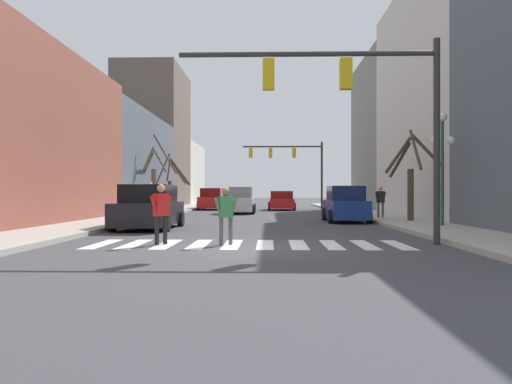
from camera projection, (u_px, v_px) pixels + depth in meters
ground_plane at (248, 247)px, 12.87m from camera, size 240.00×240.00×0.00m
sidewalk_right at (511, 245)px, 12.69m from camera, size 2.75×90.00×0.15m
building_row_left at (118, 152)px, 38.33m from camera, size 6.00×59.81×13.71m
building_row_right at (462, 110)px, 27.19m from camera, size 6.00×39.21×13.18m
crosswalk_stripes at (249, 244)px, 13.61m from camera, size 8.55×2.60×0.01m
traffic_signal_near at (357, 94)px, 13.58m from camera, size 7.11×0.28×5.61m
traffic_signal_far at (291, 159)px, 43.19m from camera, size 6.93×0.28×5.80m
street_lamp_right_corner at (442, 145)px, 19.24m from camera, size 0.95×0.36×4.37m
car_driving_away_lane at (281, 201)px, 40.41m from camera, size 2.17×4.69×1.53m
car_parked_left_far at (345, 205)px, 24.15m from camera, size 1.96×4.38×1.74m
car_parked_left_mid at (149, 208)px, 19.47m from camera, size 2.20×4.66×1.72m
car_driving_toward_lane at (222, 199)px, 50.77m from camera, size 2.05×4.47×1.55m
car_parked_right_mid at (241, 201)px, 33.81m from camera, size 1.96×4.74×1.78m
car_parked_right_far at (212, 200)px, 41.37m from camera, size 2.05×4.69×1.78m
pedestrian_waiting_at_curb at (381, 199)px, 25.23m from camera, size 0.65×0.37×1.59m
pedestrian_near_right_corner at (150, 196)px, 27.20m from camera, size 0.31×0.79×1.83m
pedestrian_on_left_sidewalk at (161, 209)px, 13.56m from camera, size 0.52×0.60×1.65m
pedestrian_crossing_street at (226, 211)px, 13.54m from camera, size 0.64×0.35×1.56m
street_tree_left_near at (155, 179)px, 33.70m from camera, size 2.50×1.87×5.21m
street_tree_right_mid at (412, 175)px, 22.41m from camera, size 2.64×2.87×4.11m
street_tree_left_mid at (172, 183)px, 38.14m from camera, size 2.74×2.37×4.29m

